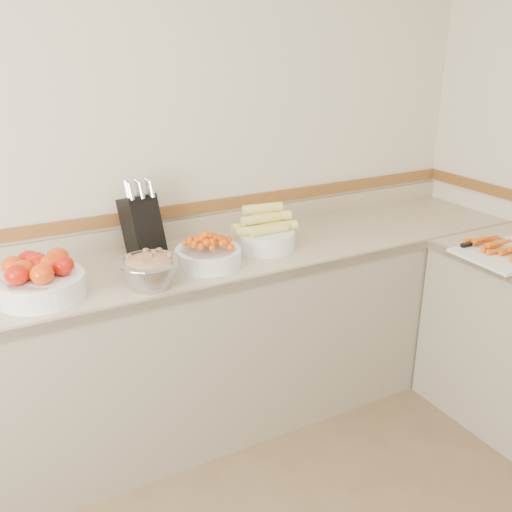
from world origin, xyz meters
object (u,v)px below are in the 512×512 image
cherry_tomato_bowl (208,253)px  rhubarb_bowl (150,270)px  knife_block (142,224)px  corn_bowl (264,234)px  cutting_board (508,251)px  tomato_bowl (40,279)px

cherry_tomato_bowl → rhubarb_bowl: bearing=-160.0°
knife_block → cherry_tomato_bowl: size_ratio=1.22×
corn_bowl → cutting_board: size_ratio=0.70×
cherry_tomato_bowl → knife_block: bearing=128.5°
tomato_bowl → cutting_board: 2.12m
knife_block → tomato_bowl: 0.58m
knife_block → rhubarb_bowl: (-0.10, -0.39, -0.07)m
knife_block → cherry_tomato_bowl: 0.36m
knife_block → cherry_tomato_bowl: (0.22, -0.27, -0.09)m
corn_bowl → rhubarb_bowl: 0.67m
knife_block → rhubarb_bowl: bearing=-104.0°
rhubarb_bowl → cutting_board: 1.69m
tomato_bowl → cherry_tomato_bowl: tomato_bowl is taller
knife_block → cutting_board: knife_block is taller
corn_bowl → rhubarb_bowl: bearing=-164.0°
knife_block → rhubarb_bowl: size_ratio=1.42×
knife_block → corn_bowl: bearing=-20.0°
cherry_tomato_bowl → corn_bowl: corn_bowl is taller
tomato_bowl → rhubarb_bowl: bearing=-16.1°
tomato_bowl → cutting_board: bearing=-15.7°
tomato_bowl → corn_bowl: corn_bowl is taller
tomato_bowl → corn_bowl: bearing=3.6°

